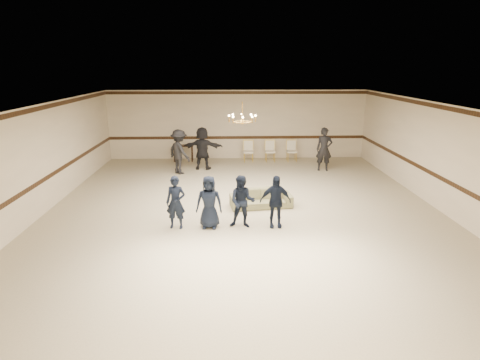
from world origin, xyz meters
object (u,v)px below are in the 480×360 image
object	(u,v)px
boy_b	(209,202)
boy_d	(275,201)
settee	(261,198)
banquet_chair_right	(292,151)
chandelier	(242,112)
boy_c	(242,202)
banquet_chair_left	(248,151)
console_table	(183,153)
adult_right	(324,149)
banquet_chair_mid	(270,151)
boy_a	(176,203)
adult_mid	(202,148)
adult_left	(179,152)

from	to	relation	value
boy_b	boy_d	xyz separation A→B (m)	(1.80, 0.00, 0.00)
settee	banquet_chair_right	world-z (taller)	banquet_chair_right
chandelier	boy_b	distance (m)	3.48
chandelier	banquet_chair_right	distance (m)	6.28
boy_c	banquet_chair_left	distance (m)	7.82
console_table	boy_d	bearing A→B (deg)	-71.10
adult_right	banquet_chair_mid	distance (m)	2.72
chandelier	boy_b	xyz separation A→B (m)	(-0.99, -2.55, -2.15)
boy_a	banquet_chair_left	xyz separation A→B (m)	(2.38, 7.79, -0.25)
settee	banquet_chair_mid	distance (m)	6.24
adult_mid	banquet_chair_left	bearing A→B (deg)	-140.26
settee	console_table	world-z (taller)	console_table
boy_a	settee	bearing A→B (deg)	41.22
adult_right	boy_d	bearing A→B (deg)	-108.06
boy_a	boy_d	world-z (taller)	same
chandelier	boy_c	size ratio (longest dim) A/B	0.64
banquet_chair_left	banquet_chair_right	distance (m)	2.00
adult_left	banquet_chair_left	xyz separation A→B (m)	(2.92, 2.00, -0.43)
adult_mid	boy_b	bearing A→B (deg)	101.74
boy_d	chandelier	bearing A→B (deg)	106.77
settee	banquet_chair_right	bearing A→B (deg)	65.00
banquet_chair_right	console_table	distance (m)	5.00
boy_c	adult_mid	distance (m)	6.65
boy_b	adult_right	xyz separation A→B (m)	(4.56, 6.09, 0.18)
adult_right	adult_left	bearing A→B (deg)	-170.81
chandelier	banquet_chair_left	size ratio (longest dim) A/B	0.98
adult_left	banquet_chair_right	world-z (taller)	adult_left
settee	chandelier	bearing A→B (deg)	113.33
settee	banquet_chair_mid	size ratio (longest dim) A/B	2.00
adult_left	banquet_chair_left	size ratio (longest dim) A/B	1.90
adult_left	adult_mid	size ratio (longest dim) A/B	1.00
adult_mid	boy_d	bearing A→B (deg)	116.82
adult_mid	banquet_chair_right	xyz separation A→B (m)	(4.02, 1.30, -0.43)
settee	banquet_chair_mid	world-z (taller)	banquet_chair_mid
adult_right	console_table	size ratio (longest dim) A/B	2.00
boy_d	banquet_chair_right	size ratio (longest dim) A/B	1.53
boy_a	boy_d	xyz separation A→B (m)	(2.70, 0.00, 0.00)
adult_left	banquet_chair_mid	distance (m)	4.43
banquet_chair_left	banquet_chair_mid	distance (m)	1.00
boy_b	adult_left	xyz separation A→B (m)	(-1.44, 5.79, 0.18)
banquet_chair_left	adult_left	bearing A→B (deg)	-142.98
adult_right	banquet_chair_right	xyz separation A→B (m)	(-1.08, 1.70, -0.43)
console_table	adult_left	bearing A→B (deg)	-91.64
boy_b	settee	world-z (taller)	boy_b
boy_d	adult_right	size ratio (longest dim) A/B	0.80
boy_a	console_table	distance (m)	8.02
boy_d	console_table	world-z (taller)	boy_d
boy_a	boy_d	distance (m)	2.70
settee	adult_mid	distance (m)	5.34
boy_c	banquet_chair_mid	world-z (taller)	boy_c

